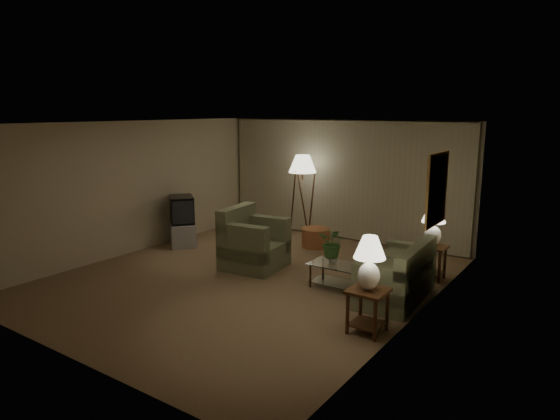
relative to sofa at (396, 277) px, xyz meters
The scene contains 16 objects.
ground 2.58m from the sofa, 168.12° to the right, with size 7.00×7.00×0.00m, color #937551.
room_shell 3.00m from the sofa, 158.37° to the left, with size 6.04×7.02×2.72m.
sofa is the anchor object (origin of this frame).
armchair 2.78m from the sofa, behind, with size 1.30×1.26×0.90m.
side_table_near 1.36m from the sofa, 83.66° to the right, with size 0.49×0.49×0.60m.
side_table_far 1.26m from the sofa, 83.16° to the left, with size 0.49×0.41×0.60m.
table_lamp_near 1.51m from the sofa, 83.66° to the right, with size 0.42×0.42×0.73m.
table_lamp_far 1.42m from the sofa, 83.16° to the left, with size 0.41×0.41×0.71m.
coffee_table 0.92m from the sofa, behind, with size 1.04×0.57×0.41m.
tv_cabinet 5.06m from the sofa, behind, with size 0.96×0.92×0.50m, color #B2B2B5.
crt_tv 5.08m from the sofa, behind, with size 0.83×0.81×0.58m, color black.
floor_lamp 4.01m from the sofa, 143.87° to the left, with size 0.62×0.62×1.92m.
ottoman 3.21m from the sofa, 143.47° to the left, with size 0.61×0.61×0.40m, color #A96039.
vase 1.08m from the sofa, behind, with size 0.14×0.14×0.15m, color white.
flowers 1.16m from the sofa, behind, with size 0.46×0.40×0.51m, color #437A36.
book 0.70m from the sofa, 163.28° to the right, with size 0.18×0.24×0.02m, color olive.
Camera 1 is at (5.23, -6.60, 2.93)m, focal length 32.00 mm.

